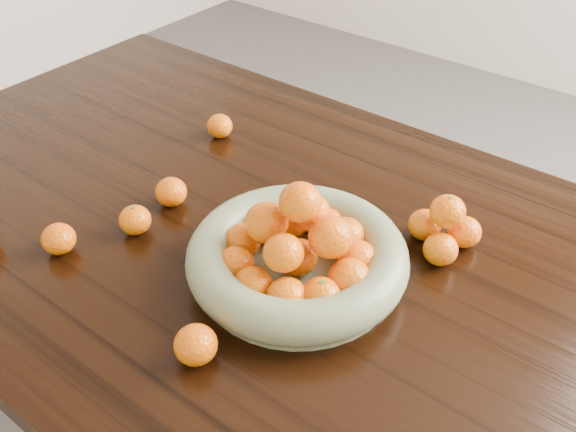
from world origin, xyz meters
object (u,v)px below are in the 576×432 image
Objects in this scene: fruit_bowl at (298,255)px; orange_pyramid at (444,229)px; dining_table at (316,295)px; loose_orange_0 at (135,220)px.

orange_pyramid is at bearing 54.11° from fruit_bowl.
orange_pyramid is (0.15, 0.21, -0.00)m from fruit_bowl.
dining_table is 34.69× the size of loose_orange_0.
fruit_bowl reaches higher than loose_orange_0.
loose_orange_0 is at bearing -146.81° from orange_pyramid.
loose_orange_0 is (-0.30, -0.08, -0.02)m from fruit_bowl.
dining_table is 0.35m from loose_orange_0.
fruit_bowl is at bearing -125.89° from orange_pyramid.
orange_pyramid is (0.15, 0.16, 0.13)m from dining_table.
fruit_bowl is 0.31m from loose_orange_0.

